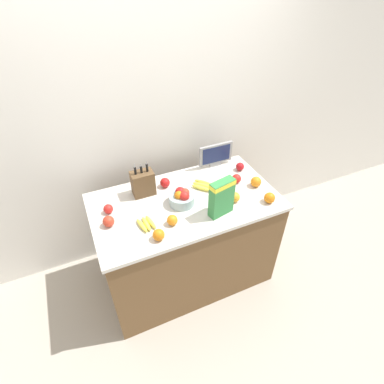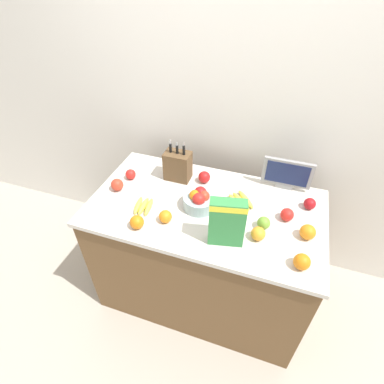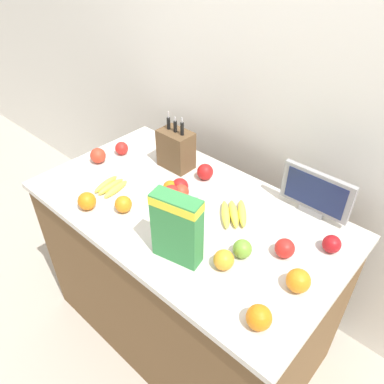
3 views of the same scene
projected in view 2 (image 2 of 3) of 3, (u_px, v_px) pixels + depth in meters
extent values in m
plane|color=#B2A899|center=(202.00, 289.00, 2.50)|extent=(14.00, 14.00, 0.00)
cube|color=silver|center=(233.00, 112.00, 2.12)|extent=(9.00, 0.06, 2.60)
cube|color=brown|center=(204.00, 254.00, 2.20)|extent=(1.44, 0.80, 0.91)
cube|color=beige|center=(206.00, 208.00, 1.90)|extent=(1.47, 0.83, 0.03)
cube|color=brown|center=(178.00, 166.00, 2.05)|extent=(0.18, 0.12, 0.20)
cylinder|color=black|center=(171.00, 148.00, 1.98)|extent=(0.02, 0.02, 0.06)
cube|color=silver|center=(170.00, 142.00, 1.95)|extent=(0.01, 0.00, 0.03)
cylinder|color=black|center=(177.00, 150.00, 1.97)|extent=(0.02, 0.02, 0.06)
cube|color=silver|center=(177.00, 144.00, 1.94)|extent=(0.01, 0.00, 0.02)
cylinder|color=black|center=(184.00, 150.00, 1.96)|extent=(0.02, 0.02, 0.07)
cube|color=silver|center=(184.00, 144.00, 1.92)|extent=(0.01, 0.00, 0.03)
cube|color=gray|center=(284.00, 186.00, 2.03)|extent=(0.11, 0.03, 0.03)
cube|color=gray|center=(287.00, 173.00, 1.95)|extent=(0.32, 0.02, 0.19)
cube|color=#19234C|center=(287.00, 174.00, 1.94)|extent=(0.27, 0.00, 0.15)
cube|color=#338442|center=(227.00, 223.00, 1.58)|extent=(0.20, 0.11, 0.30)
cube|color=yellow|center=(229.00, 206.00, 1.50)|extent=(0.20, 0.11, 0.04)
cylinder|color=#99B2B7|center=(199.00, 202.00, 1.86)|extent=(0.20, 0.20, 0.08)
sphere|color=red|center=(204.00, 196.00, 1.82)|extent=(0.07, 0.07, 0.07)
sphere|color=red|center=(201.00, 193.00, 1.85)|extent=(0.08, 0.08, 0.08)
sphere|color=orange|center=(195.00, 195.00, 1.83)|extent=(0.07, 0.07, 0.07)
sphere|color=red|center=(199.00, 199.00, 1.80)|extent=(0.08, 0.08, 0.08)
ellipsoid|color=yellow|center=(149.00, 207.00, 1.86)|extent=(0.06, 0.16, 0.03)
ellipsoid|color=yellow|center=(144.00, 206.00, 1.87)|extent=(0.04, 0.16, 0.03)
ellipsoid|color=yellow|center=(138.00, 205.00, 1.88)|extent=(0.06, 0.16, 0.03)
ellipsoid|color=yellow|center=(246.00, 199.00, 1.92)|extent=(0.15, 0.16, 0.04)
ellipsoid|color=yellow|center=(241.00, 201.00, 1.90)|extent=(0.15, 0.16, 0.04)
ellipsoid|color=yellow|center=(236.00, 203.00, 1.89)|extent=(0.15, 0.16, 0.04)
sphere|color=#6B9E33|center=(264.00, 223.00, 1.73)|extent=(0.08, 0.08, 0.08)
sphere|color=red|center=(131.00, 174.00, 2.09)|extent=(0.07, 0.07, 0.07)
sphere|color=red|center=(117.00, 185.00, 1.99)|extent=(0.08, 0.08, 0.08)
sphere|color=red|center=(287.00, 215.00, 1.78)|extent=(0.08, 0.08, 0.08)
sphere|color=red|center=(204.00, 177.00, 2.06)|extent=(0.08, 0.08, 0.08)
sphere|color=#A31419|center=(310.00, 204.00, 1.86)|extent=(0.07, 0.07, 0.07)
sphere|color=orange|center=(302.00, 262.00, 1.51)|extent=(0.09, 0.09, 0.09)
sphere|color=orange|center=(308.00, 232.00, 1.66)|extent=(0.09, 0.09, 0.09)
sphere|color=orange|center=(165.00, 217.00, 1.77)|extent=(0.08, 0.08, 0.08)
sphere|color=orange|center=(258.00, 234.00, 1.66)|extent=(0.08, 0.08, 0.08)
sphere|color=orange|center=(137.00, 222.00, 1.73)|extent=(0.08, 0.08, 0.08)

